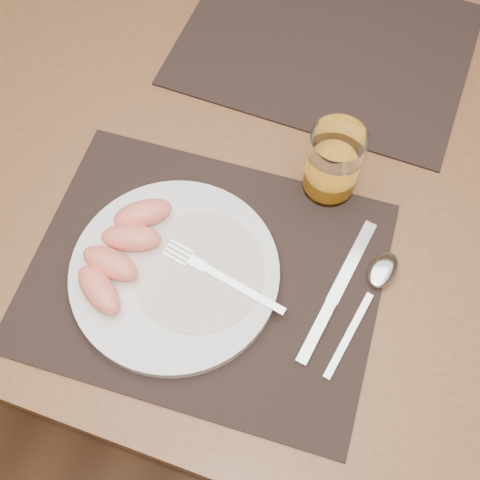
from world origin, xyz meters
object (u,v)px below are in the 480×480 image
at_px(placemat_near, 205,275).
at_px(fork, 214,273).
at_px(knife, 332,302).
at_px(table, 267,179).
at_px(placemat_far, 325,44).
at_px(juice_glass, 333,165).
at_px(spoon, 378,279).
at_px(plate, 175,273).

distance_m(placemat_near, fork, 0.02).
bearing_deg(placemat_near, knife, 5.66).
bearing_deg(table, knife, -53.82).
distance_m(placemat_far, knife, 0.44).
relative_size(fork, juice_glass, 1.57).
distance_m(placemat_near, spoon, 0.22).
bearing_deg(plate, spoon, 17.59).
bearing_deg(placemat_far, fork, -93.37).
relative_size(table, juice_glass, 12.59).
bearing_deg(placemat_near, juice_glass, 58.24).
distance_m(spoon, juice_glass, 0.16).
distance_m(placemat_far, fork, 0.44).
bearing_deg(knife, placemat_far, 106.63).
distance_m(table, placemat_near, 0.24).
relative_size(placemat_near, placemat_far, 1.00).
relative_size(plate, knife, 1.23).
xyz_separation_m(fork, juice_glass, (0.10, 0.19, 0.03)).
distance_m(plate, fork, 0.05).
xyz_separation_m(plate, juice_glass, (0.15, 0.20, 0.04)).
bearing_deg(plate, juice_glass, 52.95).
bearing_deg(fork, placemat_near, 174.16).
xyz_separation_m(table, juice_glass, (0.10, -0.04, 0.14)).
bearing_deg(placemat_far, knife, -73.37).
height_order(table, spoon, spoon).
height_order(table, fork, fork).
height_order(spoon, juice_glass, juice_glass).
bearing_deg(spoon, placemat_near, -163.10).
bearing_deg(spoon, juice_glass, 129.80).
bearing_deg(placemat_far, juice_glass, -73.60).
bearing_deg(placemat_near, plate, -158.41).
bearing_deg(juice_glass, spoon, -50.20).
relative_size(table, spoon, 7.31).
height_order(fork, juice_glass, juice_glass).
bearing_deg(plate, fork, 14.65).
height_order(fork, knife, fork).
xyz_separation_m(placemat_near, plate, (-0.04, -0.01, 0.01)).
bearing_deg(plate, table, 77.33).
relative_size(table, plate, 5.19).
bearing_deg(juice_glass, knife, -73.02).
bearing_deg(juice_glass, plate, -127.05).
bearing_deg(placemat_near, placemat_far, 84.91).
height_order(placemat_far, plate, plate).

